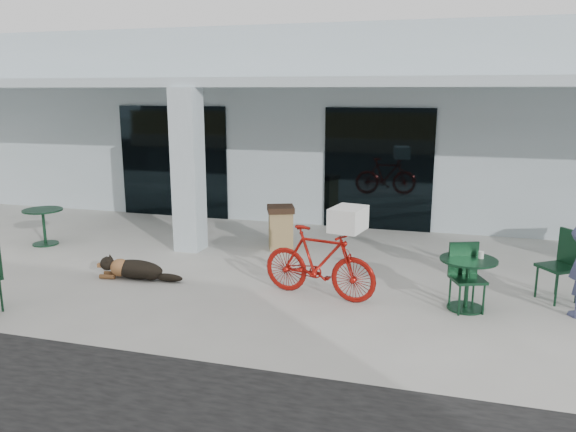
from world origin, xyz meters
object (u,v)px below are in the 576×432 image
(dog, at_px, (136,268))
(cafe_table_far, at_px, (467,284))
(cafe_chair_far_b, at_px, (558,266))
(bicycle, at_px, (319,262))
(cafe_table_near, at_px, (44,227))
(cafe_chair_far_a, at_px, (468,278))
(trash_receptacle, at_px, (281,228))

(dog, bearing_deg, cafe_table_far, -6.83)
(cafe_chair_far_b, bearing_deg, cafe_table_far, -95.70)
(dog, xyz_separation_m, cafe_table_far, (5.23, 0.13, 0.19))
(bicycle, bearing_deg, cafe_table_far, -76.15)
(bicycle, xyz_separation_m, cafe_table_near, (-6.01, 1.36, -0.18))
(bicycle, distance_m, cafe_chair_far_a, 2.14)
(cafe_table_far, distance_m, cafe_chair_far_a, 0.12)
(cafe_chair_far_b, bearing_deg, cafe_chair_far_a, -93.83)
(cafe_chair_far_a, xyz_separation_m, cafe_chair_far_b, (1.30, 0.79, 0.05))
(cafe_table_near, distance_m, trash_receptacle, 4.81)
(bicycle, distance_m, cafe_table_far, 2.15)
(dog, height_order, cafe_table_far, cafe_table_far)
(cafe_chair_far_a, bearing_deg, trash_receptacle, 124.80)
(bicycle, height_order, cafe_table_far, bicycle)
(cafe_table_near, height_order, cafe_chair_far_a, cafe_chair_far_a)
(bicycle, bearing_deg, trash_receptacle, 40.26)
(bicycle, bearing_deg, cafe_chair_far_a, -77.65)
(cafe_chair_far_a, bearing_deg, cafe_table_near, 149.57)
(bicycle, distance_m, cafe_chair_far_b, 3.53)
(bicycle, distance_m, dog, 3.11)
(cafe_table_near, bearing_deg, cafe_chair_far_a, -9.23)
(bicycle, xyz_separation_m, cafe_table_far, (2.14, 0.10, -0.17))
(cafe_table_near, height_order, cafe_table_far, cafe_table_far)
(bicycle, relative_size, cafe_table_far, 2.27)
(cafe_chair_far_a, bearing_deg, bicycle, 159.85)
(dog, relative_size, trash_receptacle, 1.28)
(dog, bearing_deg, bicycle, -7.62)
(cafe_table_far, relative_size, trash_receptacle, 0.92)
(cafe_table_near, height_order, trash_receptacle, trash_receptacle)
(dog, bearing_deg, cafe_chair_far_b, -0.72)
(dog, relative_size, cafe_table_near, 1.43)
(bicycle, relative_size, cafe_chair_far_b, 1.71)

